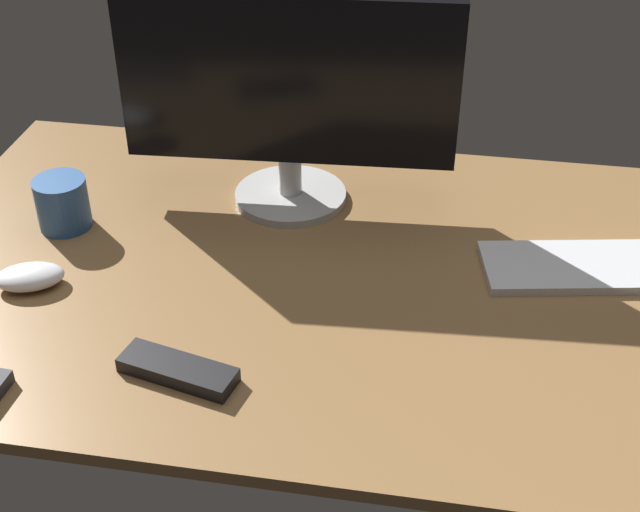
# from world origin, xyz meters

# --- Properties ---
(desk) EXTENTS (1.40, 0.84, 0.02)m
(desk) POSITION_xyz_m (0.00, 0.00, 0.01)
(desk) COLOR olive
(desk) RESTS_ON ground
(monitor) EXTENTS (0.56, 0.19, 0.36)m
(monitor) POSITION_xyz_m (-0.13, 0.20, 0.21)
(monitor) COLOR #BABABA
(monitor) RESTS_ON desk
(keyboard) EXTENTS (0.36, 0.19, 0.01)m
(keyboard) POSITION_xyz_m (0.38, 0.07, 0.03)
(keyboard) COLOR silver
(keyboard) RESTS_ON desk
(computer_mouse) EXTENTS (0.12, 0.10, 0.03)m
(computer_mouse) POSITION_xyz_m (-0.47, -0.11, 0.04)
(computer_mouse) COLOR silver
(computer_mouse) RESTS_ON desk
(tv_remote) EXTENTS (0.17, 0.09, 0.02)m
(tv_remote) POSITION_xyz_m (-0.19, -0.27, 0.03)
(tv_remote) COLOR black
(tv_remote) RESTS_ON desk
(coffee_mug) EXTENTS (0.09, 0.09, 0.09)m
(coffee_mug) POSITION_xyz_m (-0.48, 0.06, 0.06)
(coffee_mug) COLOR #28518C
(coffee_mug) RESTS_ON desk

